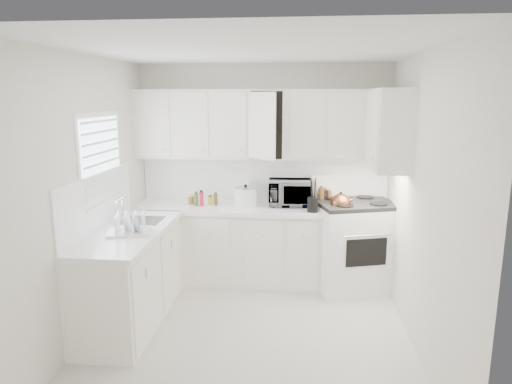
# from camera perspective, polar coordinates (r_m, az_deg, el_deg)

# --- Properties ---
(floor) EXTENTS (3.20, 3.20, 0.00)m
(floor) POSITION_cam_1_polar(r_m,az_deg,el_deg) (4.55, -0.93, -17.47)
(floor) COLOR beige
(floor) RESTS_ON ground
(ceiling) EXTENTS (3.20, 3.20, 0.00)m
(ceiling) POSITION_cam_1_polar(r_m,az_deg,el_deg) (3.99, -1.06, 17.19)
(ceiling) COLOR white
(ceiling) RESTS_ON ground
(wall_back) EXTENTS (3.00, 0.00, 3.00)m
(wall_back) POSITION_cam_1_polar(r_m,az_deg,el_deg) (5.64, 0.92, 2.36)
(wall_back) COLOR silver
(wall_back) RESTS_ON ground
(wall_front) EXTENTS (3.00, 0.00, 3.00)m
(wall_front) POSITION_cam_1_polar(r_m,az_deg,el_deg) (2.56, -5.27, -9.43)
(wall_front) COLOR silver
(wall_front) RESTS_ON ground
(wall_left) EXTENTS (0.00, 3.20, 3.20)m
(wall_left) POSITION_cam_1_polar(r_m,az_deg,el_deg) (4.50, -20.31, -0.80)
(wall_left) COLOR silver
(wall_left) RESTS_ON ground
(wall_right) EXTENTS (0.00, 3.20, 3.20)m
(wall_right) POSITION_cam_1_polar(r_m,az_deg,el_deg) (4.18, 19.90, -1.71)
(wall_right) COLOR silver
(wall_right) RESTS_ON ground
(window_blinds) EXTENTS (0.06, 0.96, 1.06)m
(window_blinds) POSITION_cam_1_polar(r_m,az_deg,el_deg) (4.76, -18.48, 3.04)
(window_blinds) COLOR white
(window_blinds) RESTS_ON wall_left
(lower_cabinets_back) EXTENTS (2.22, 0.60, 0.90)m
(lower_cabinets_back) POSITION_cam_1_polar(r_m,az_deg,el_deg) (5.60, -3.37, -6.69)
(lower_cabinets_back) COLOR silver
(lower_cabinets_back) RESTS_ON floor
(lower_cabinets_left) EXTENTS (0.60, 1.60, 0.90)m
(lower_cabinets_left) POSITION_cam_1_polar(r_m,az_deg,el_deg) (4.81, -15.26, -10.31)
(lower_cabinets_left) COLOR silver
(lower_cabinets_left) RESTS_ON floor
(countertop_back) EXTENTS (2.24, 0.64, 0.05)m
(countertop_back) POSITION_cam_1_polar(r_m,az_deg,el_deg) (5.46, -3.45, -1.99)
(countertop_back) COLOR white
(countertop_back) RESTS_ON lower_cabinets_back
(countertop_left) EXTENTS (0.64, 1.62, 0.05)m
(countertop_left) POSITION_cam_1_polar(r_m,az_deg,el_deg) (4.65, -15.46, -4.88)
(countertop_left) COLOR white
(countertop_left) RESTS_ON lower_cabinets_left
(backsplash_back) EXTENTS (2.98, 0.02, 0.55)m
(backsplash_back) POSITION_cam_1_polar(r_m,az_deg,el_deg) (5.64, 0.91, 1.59)
(backsplash_back) COLOR white
(backsplash_back) RESTS_ON wall_back
(backsplash_left) EXTENTS (0.02, 1.60, 0.55)m
(backsplash_left) POSITION_cam_1_polar(r_m,az_deg,el_deg) (4.69, -19.08, -1.17)
(backsplash_left) COLOR white
(backsplash_left) RESTS_ON wall_left
(upper_cabinets_back) EXTENTS (3.00, 0.33, 0.80)m
(upper_cabinets_back) POSITION_cam_1_polar(r_m,az_deg,el_deg) (5.45, 0.78, 4.15)
(upper_cabinets_back) COLOR silver
(upper_cabinets_back) RESTS_ON wall_back
(upper_cabinets_right) EXTENTS (0.33, 0.90, 0.80)m
(upper_cabinets_right) POSITION_cam_1_polar(r_m,az_deg,el_deg) (4.89, 15.91, 2.83)
(upper_cabinets_right) COLOR silver
(upper_cabinets_right) RESTS_ON wall_right
(sink) EXTENTS (0.42, 0.38, 0.30)m
(sink) POSITION_cam_1_polar(r_m,az_deg,el_deg) (4.93, -14.10, -2.12)
(sink) COLOR gray
(sink) RESTS_ON countertop_left
(stove) EXTENTS (1.03, 0.93, 1.33)m
(stove) POSITION_cam_1_polar(r_m,az_deg,el_deg) (5.47, 12.03, -5.01)
(stove) COLOR white
(stove) RESTS_ON floor
(tea_kettle) EXTENTS (0.32, 0.29, 0.26)m
(tea_kettle) POSITION_cam_1_polar(r_m,az_deg,el_deg) (5.20, 10.44, -1.23)
(tea_kettle) COLOR brown
(tea_kettle) RESTS_ON stove
(frying_pan) EXTENTS (0.27, 0.41, 0.04)m
(frying_pan) POSITION_cam_1_polar(r_m,az_deg,el_deg) (5.57, 13.83, -1.63)
(frying_pan) COLOR black
(frying_pan) RESTS_ON stove
(microwave) EXTENTS (0.57, 0.34, 0.37)m
(microwave) POSITION_cam_1_polar(r_m,az_deg,el_deg) (5.46, 4.46, 0.27)
(microwave) COLOR gray
(microwave) RESTS_ON countertop_back
(rice_cooker) EXTENTS (0.31, 0.31, 0.27)m
(rice_cooker) POSITION_cam_1_polar(r_m,az_deg,el_deg) (5.38, -1.29, -0.45)
(rice_cooker) COLOR white
(rice_cooker) RESTS_ON countertop_back
(paper_towel) EXTENTS (0.12, 0.12, 0.27)m
(paper_towel) POSITION_cam_1_polar(r_m,az_deg,el_deg) (5.56, -0.96, -0.04)
(paper_towel) COLOR white
(paper_towel) RESTS_ON countertop_back
(utensil_crock) EXTENTS (0.16, 0.16, 0.40)m
(utensil_crock) POSITION_cam_1_polar(r_m,az_deg,el_deg) (5.16, 7.06, -0.30)
(utensil_crock) COLOR black
(utensil_crock) RESTS_ON countertop_back
(dish_rack) EXTENTS (0.47, 0.39, 0.22)m
(dish_rack) POSITION_cam_1_polar(r_m,az_deg,el_deg) (4.50, -15.44, -3.65)
(dish_rack) COLOR white
(dish_rack) RESTS_ON countertop_left
(spice_left_0) EXTENTS (0.06, 0.06, 0.13)m
(spice_left_0) POSITION_cam_1_polar(r_m,az_deg,el_deg) (5.65, -7.86, -0.67)
(spice_left_0) COLOR brown
(spice_left_0) RESTS_ON countertop_back
(spice_left_1) EXTENTS (0.06, 0.06, 0.13)m
(spice_left_1) POSITION_cam_1_polar(r_m,az_deg,el_deg) (5.55, -7.32, -0.88)
(spice_left_1) COLOR #366F25
(spice_left_1) RESTS_ON countertop_back
(spice_left_2) EXTENTS (0.06, 0.06, 0.13)m
(spice_left_2) POSITION_cam_1_polar(r_m,az_deg,el_deg) (5.62, -6.37, -0.70)
(spice_left_2) COLOR red
(spice_left_2) RESTS_ON countertop_back
(spice_left_3) EXTENTS (0.06, 0.06, 0.13)m
(spice_left_3) POSITION_cam_1_polar(r_m,az_deg,el_deg) (5.52, -5.81, -0.92)
(spice_left_3) COLOR #D0EA37
(spice_left_3) RESTS_ON countertop_back
(spice_left_4) EXTENTS (0.06, 0.06, 0.13)m
(spice_left_4) POSITION_cam_1_polar(r_m,az_deg,el_deg) (5.59, -4.87, -0.74)
(spice_left_4) COLOR brown
(spice_left_4) RESTS_ON countertop_back
(sauce_right_0) EXTENTS (0.06, 0.06, 0.19)m
(sauce_right_0) POSITION_cam_1_polar(r_m,az_deg,el_deg) (5.53, 6.79, -0.60)
(sauce_right_0) COLOR red
(sauce_right_0) RESTS_ON countertop_back
(sauce_right_1) EXTENTS (0.06, 0.06, 0.19)m
(sauce_right_1) POSITION_cam_1_polar(r_m,az_deg,el_deg) (5.47, 7.37, -0.74)
(sauce_right_1) COLOR #D0EA37
(sauce_right_1) RESTS_ON countertop_back
(sauce_right_2) EXTENTS (0.06, 0.06, 0.19)m
(sauce_right_2) POSITION_cam_1_polar(r_m,az_deg,el_deg) (5.53, 7.93, -0.62)
(sauce_right_2) COLOR brown
(sauce_right_2) RESTS_ON countertop_back
(sauce_right_3) EXTENTS (0.06, 0.06, 0.19)m
(sauce_right_3) POSITION_cam_1_polar(r_m,az_deg,el_deg) (5.48, 8.52, -0.77)
(sauce_right_3) COLOR black
(sauce_right_3) RESTS_ON countertop_back
(sauce_right_4) EXTENTS (0.06, 0.06, 0.19)m
(sauce_right_4) POSITION_cam_1_polar(r_m,az_deg,el_deg) (5.54, 9.06, -0.64)
(sauce_right_4) COLOR brown
(sauce_right_4) RESTS_ON countertop_back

